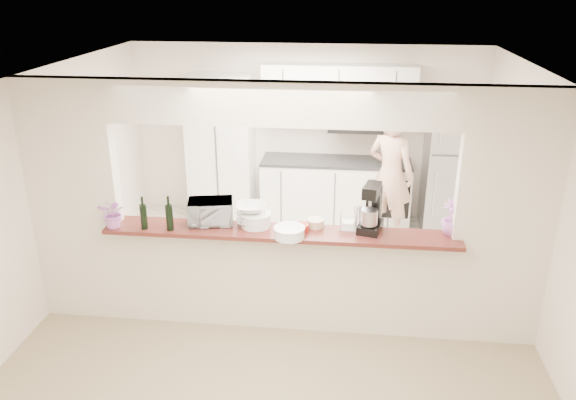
# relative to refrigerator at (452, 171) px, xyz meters

# --- Properties ---
(floor) EXTENTS (6.00, 6.00, 0.00)m
(floor) POSITION_rel_refrigerator_xyz_m (-2.05, -2.65, -0.85)
(floor) COLOR tan
(floor) RESTS_ON ground
(tile_overlay) EXTENTS (5.00, 2.90, 0.01)m
(tile_overlay) POSITION_rel_refrigerator_xyz_m (-2.05, -1.10, -0.84)
(tile_overlay) COLOR silver
(tile_overlay) RESTS_ON floor
(partition) EXTENTS (5.00, 0.15, 2.50)m
(partition) POSITION_rel_refrigerator_xyz_m (-2.05, -2.65, 0.63)
(partition) COLOR silver
(partition) RESTS_ON floor
(bar_counter) EXTENTS (3.40, 0.38, 1.09)m
(bar_counter) POSITION_rel_refrigerator_xyz_m (-2.05, -2.65, -0.27)
(bar_counter) COLOR silver
(bar_counter) RESTS_ON floor
(kitchen_cabinets) EXTENTS (3.15, 0.62, 2.25)m
(kitchen_cabinets) POSITION_rel_refrigerator_xyz_m (-2.24, 0.07, 0.12)
(kitchen_cabinets) COLOR white
(kitchen_cabinets) RESTS_ON floor
(refrigerator) EXTENTS (0.75, 0.70, 1.70)m
(refrigerator) POSITION_rel_refrigerator_xyz_m (0.00, 0.00, 0.00)
(refrigerator) COLOR #9F9FA4
(refrigerator) RESTS_ON floor
(flower_left) EXTENTS (0.29, 0.26, 0.30)m
(flower_left) POSITION_rel_refrigerator_xyz_m (-3.65, -2.80, 0.39)
(flower_left) COLOR #C86ABD
(flower_left) RESTS_ON bar_counter
(wine_bottle_a) EXTENTS (0.07, 0.07, 0.34)m
(wine_bottle_a) POSITION_rel_refrigerator_xyz_m (-3.10, -2.80, 0.37)
(wine_bottle_a) COLOR black
(wine_bottle_a) RESTS_ON bar_counter
(wine_bottle_b) EXTENTS (0.07, 0.07, 0.33)m
(wine_bottle_b) POSITION_rel_refrigerator_xyz_m (-3.35, -2.80, 0.37)
(wine_bottle_b) COLOR black
(wine_bottle_b) RESTS_ON bar_counter
(toaster_oven) EXTENTS (0.48, 0.37, 0.24)m
(toaster_oven) POSITION_rel_refrigerator_xyz_m (-2.75, -2.60, 0.36)
(toaster_oven) COLOR #B8B7BD
(toaster_oven) RESTS_ON bar_counter
(serving_bowls) EXTENTS (0.34, 0.34, 0.21)m
(serving_bowls) POSITION_rel_refrigerator_xyz_m (-2.35, -2.60, 0.35)
(serving_bowls) COLOR silver
(serving_bowls) RESTS_ON bar_counter
(plate_stack_a) EXTENTS (0.30, 0.30, 0.14)m
(plate_stack_a) POSITION_rel_refrigerator_xyz_m (-2.30, -2.62, 0.31)
(plate_stack_a) COLOR white
(plate_stack_a) RESTS_ON bar_counter
(plate_stack_b) EXTENTS (0.29, 0.29, 0.10)m
(plate_stack_b) POSITION_rel_refrigerator_xyz_m (-1.95, -2.84, 0.29)
(plate_stack_b) COLOR white
(plate_stack_b) RESTS_ON bar_counter
(red_bowl) EXTENTS (0.14, 0.14, 0.07)m
(red_bowl) POSITION_rel_refrigerator_xyz_m (-1.85, -2.68, 0.27)
(red_bowl) COLOR maroon
(red_bowl) RESTS_ON bar_counter
(tan_bowl) EXTENTS (0.17, 0.17, 0.08)m
(tan_bowl) POSITION_rel_refrigerator_xyz_m (-1.72, -2.57, 0.28)
(tan_bowl) COLOR #CDB491
(tan_bowl) RESTS_ON bar_counter
(utensil_caddy) EXTENTS (0.27, 0.17, 0.25)m
(utensil_caddy) POSITION_rel_refrigerator_xyz_m (-1.36, -2.60, 0.34)
(utensil_caddy) COLOR silver
(utensil_caddy) RESTS_ON bar_counter
(stand_mixer) EXTENTS (0.27, 0.35, 0.47)m
(stand_mixer) POSITION_rel_refrigerator_xyz_m (-1.20, -2.58, 0.45)
(stand_mixer) COLOR black
(stand_mixer) RESTS_ON bar_counter
(flower_right) EXTENTS (0.23, 0.23, 0.34)m
(flower_right) POSITION_rel_refrigerator_xyz_m (-0.45, -2.60, 0.41)
(flower_right) COLOR #A663B9
(flower_right) RESTS_ON bar_counter
(person) EXTENTS (0.77, 0.68, 1.76)m
(person) POSITION_rel_refrigerator_xyz_m (-0.86, -0.35, 0.03)
(person) COLOR #D7A58B
(person) RESTS_ON floor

